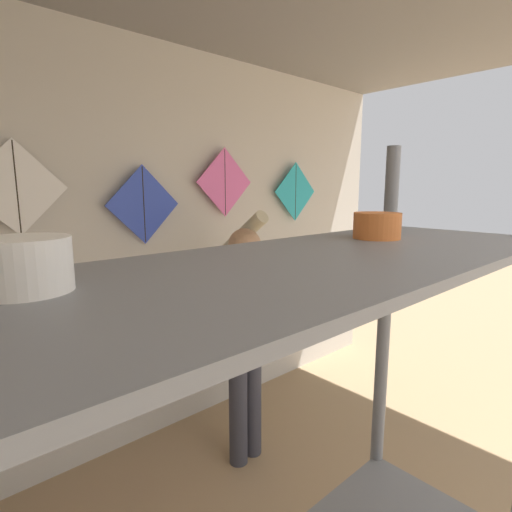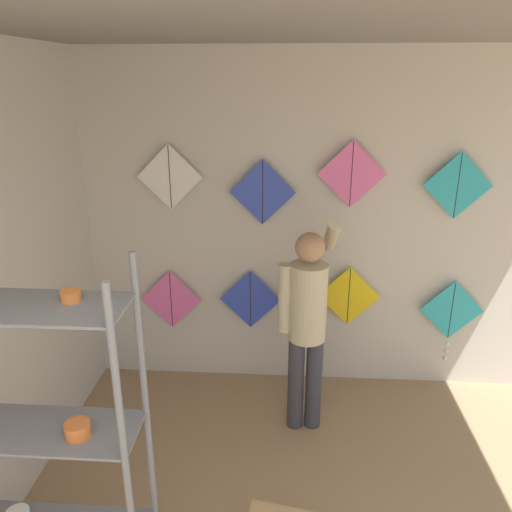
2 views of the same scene
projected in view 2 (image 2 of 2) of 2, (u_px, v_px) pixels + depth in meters
The scene contains 12 objects.
back_panel at pixel (308, 228), 4.10m from camera, with size 4.46×0.06×2.80m, color beige.
ceiling_slab at pixel (338, 8), 1.89m from camera, with size 4.46×4.42×0.04m, color gray.
shelf_rack at pixel (27, 448), 2.16m from camera, with size 1.00×0.34×1.92m.
shopkeeper at pixel (307, 315), 3.60m from camera, with size 0.43×0.60×1.68m.
kite_0 at pixel (171, 300), 4.31m from camera, with size 0.53×0.01×0.53m.
kite_1 at pixel (250, 299), 4.26m from camera, with size 0.53×0.01×0.53m.
kite_2 at pixel (349, 296), 4.19m from camera, with size 0.53×0.01×0.53m.
kite_3 at pixel (451, 315), 4.18m from camera, with size 0.53×0.04×0.73m.
kite_4 at pixel (170, 177), 3.94m from camera, with size 0.53×0.01×0.53m.
kite_5 at pixel (263, 192), 3.93m from camera, with size 0.53×0.01×0.53m.
kite_6 at pixel (352, 174), 3.84m from camera, with size 0.53×0.01×0.53m.
kite_7 at pixel (458, 186), 3.82m from camera, with size 0.53×0.01×0.53m.
Camera 2 is at (-0.17, -0.30, 2.57)m, focal length 35.00 mm.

